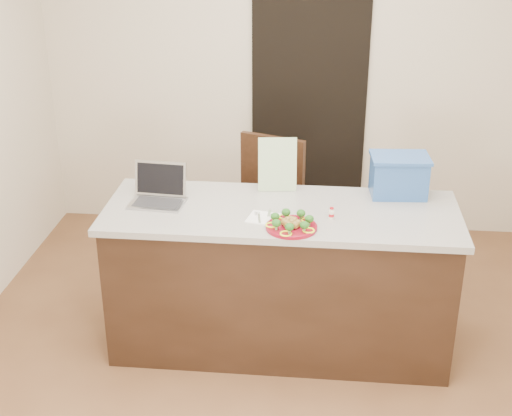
# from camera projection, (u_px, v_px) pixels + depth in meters

# --- Properties ---
(ground) EXTENTS (4.00, 4.00, 0.00)m
(ground) POSITION_uv_depth(u_px,v_px,m) (276.00, 366.00, 4.28)
(ground) COLOR brown
(ground) RESTS_ON ground
(room_shell) EXTENTS (4.00, 4.00, 4.00)m
(room_shell) POSITION_uv_depth(u_px,v_px,m) (280.00, 104.00, 3.60)
(room_shell) COLOR white
(room_shell) RESTS_ON ground
(doorway) EXTENTS (0.90, 0.02, 2.00)m
(doorway) POSITION_uv_depth(u_px,v_px,m) (309.00, 111.00, 5.65)
(doorway) COLOR black
(doorway) RESTS_ON ground
(island) EXTENTS (2.06, 0.76, 0.92)m
(island) POSITION_uv_depth(u_px,v_px,m) (280.00, 278.00, 4.31)
(island) COLOR black
(island) RESTS_ON ground
(plate) EXTENTS (0.28, 0.28, 0.02)m
(plate) POSITION_uv_depth(u_px,v_px,m) (291.00, 227.00, 3.89)
(plate) COLOR maroon
(plate) RESTS_ON island
(meatballs) EXTENTS (0.11, 0.11, 0.04)m
(meatballs) POSITION_uv_depth(u_px,v_px,m) (291.00, 222.00, 3.88)
(meatballs) COLOR olive
(meatballs) RESTS_ON plate
(broccoli) EXTENTS (0.24, 0.24, 0.04)m
(broccoli) POSITION_uv_depth(u_px,v_px,m) (292.00, 219.00, 3.87)
(broccoli) COLOR #184713
(broccoli) RESTS_ON plate
(pepper_rings) EXTENTS (0.27, 0.28, 0.01)m
(pepper_rings) POSITION_uv_depth(u_px,v_px,m) (292.00, 225.00, 3.89)
(pepper_rings) COLOR #F9F91A
(pepper_rings) RESTS_ON plate
(napkin) EXTENTS (0.20, 0.20, 0.01)m
(napkin) POSITION_uv_depth(u_px,v_px,m) (263.00, 218.00, 4.01)
(napkin) COLOR silver
(napkin) RESTS_ON island
(fork) EXTENTS (0.04, 0.15, 0.00)m
(fork) POSITION_uv_depth(u_px,v_px,m) (260.00, 216.00, 4.02)
(fork) COLOR silver
(fork) RESTS_ON napkin
(knife) EXTENTS (0.02, 0.18, 0.01)m
(knife) POSITION_uv_depth(u_px,v_px,m) (268.00, 218.00, 3.99)
(knife) COLOR silver
(knife) RESTS_ON napkin
(yogurt_bottle) EXTENTS (0.03, 0.03, 0.07)m
(yogurt_bottle) POSITION_uv_depth(u_px,v_px,m) (331.00, 214.00, 4.00)
(yogurt_bottle) COLOR beige
(yogurt_bottle) RESTS_ON island
(laptop) EXTENTS (0.33, 0.27, 0.22)m
(laptop) POSITION_uv_depth(u_px,v_px,m) (159.00, 191.00, 4.21)
(laptop) COLOR #ACADB1
(laptop) RESTS_ON island
(leaflet) EXTENTS (0.24, 0.08, 0.33)m
(leaflet) POSITION_uv_depth(u_px,v_px,m) (277.00, 165.00, 4.32)
(leaflet) COLOR silver
(leaflet) RESTS_ON island
(blue_box) EXTENTS (0.36, 0.27, 0.25)m
(blue_box) POSITION_uv_depth(u_px,v_px,m) (399.00, 175.00, 4.27)
(blue_box) COLOR #295194
(blue_box) RESTS_ON island
(chair) EXTENTS (0.61, 0.63, 1.07)m
(chair) POSITION_uv_depth(u_px,v_px,m) (271.00, 205.00, 4.93)
(chair) COLOR #341C0F
(chair) RESTS_ON ground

